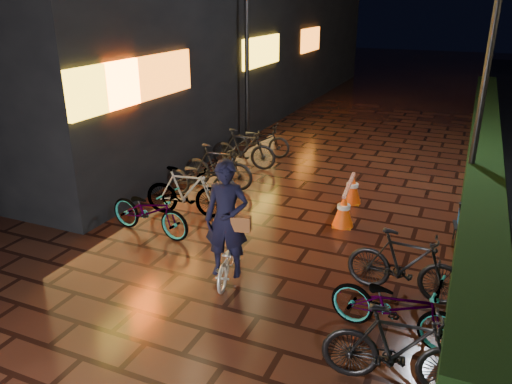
% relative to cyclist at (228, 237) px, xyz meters
% --- Properties ---
extents(ground, '(80.00, 80.00, 0.00)m').
position_rel_cyclist_xyz_m(ground, '(0.28, -0.20, -0.74)').
color(ground, '#381911').
rests_on(ground, ground).
extents(hedge, '(0.70, 20.00, 1.00)m').
position_rel_cyclist_xyz_m(hedge, '(3.58, 7.80, -0.24)').
color(hedge, black).
rests_on(hedge, ground).
extents(lamp_post_hedge, '(0.47, 0.23, 4.97)m').
position_rel_cyclist_xyz_m(lamp_post_hedge, '(3.32, 4.59, 2.00)').
color(lamp_post_hedge, black).
rests_on(lamp_post_hedge, ground).
extents(lamp_post_sf, '(0.45, 0.17, 4.65)m').
position_rel_cyclist_xyz_m(lamp_post_sf, '(-2.90, 7.08, 1.82)').
color(lamp_post_sf, black).
rests_on(lamp_post_sf, ground).
extents(cyclist, '(0.79, 1.45, 1.98)m').
position_rel_cyclist_xyz_m(cyclist, '(0.00, 0.00, 0.00)').
color(cyclist, silver).
rests_on(cyclist, ground).
extents(traffic_barrier, '(0.55, 1.66, 0.67)m').
position_rel_cyclist_xyz_m(traffic_barrier, '(1.10, 3.28, -0.40)').
color(traffic_barrier, '#FF500D').
rests_on(traffic_barrier, ground).
extents(cart_assembly, '(0.53, 0.56, 0.91)m').
position_rel_cyclist_xyz_m(cart_assembly, '(3.39, 2.77, -0.27)').
color(cart_assembly, black).
rests_on(cart_assembly, ground).
extents(parked_bikes_storefront, '(2.09, 6.18, 1.04)m').
position_rel_cyclist_xyz_m(parked_bikes_storefront, '(-2.07, 3.41, -0.25)').
color(parked_bikes_storefront, black).
rests_on(parked_bikes_storefront, ground).
extents(parked_bikes_hedge, '(1.97, 2.61, 1.04)m').
position_rel_cyclist_xyz_m(parked_bikes_hedge, '(2.67, -0.39, -0.24)').
color(parked_bikes_hedge, black).
rests_on(parked_bikes_hedge, ground).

